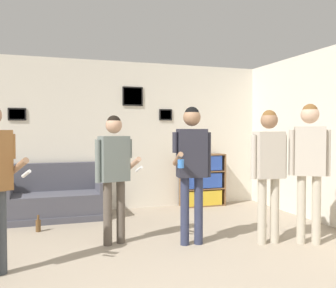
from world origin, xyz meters
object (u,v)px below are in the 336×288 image
(couch, at_px, (56,200))
(person_player_foreground_center, at_px, (114,166))
(person_spectator_far_right, at_px, (309,157))
(bottle_on_floor, at_px, (38,225))
(bookshelf, at_px, (203,180))
(person_spectator_near_bookshelf, at_px, (269,162))
(person_watcher_holding_cup, at_px, (192,160))

(couch, relative_size, person_player_foreground_center, 0.96)
(person_spectator_far_right, distance_m, bottle_on_floor, 3.81)
(bookshelf, relative_size, person_spectator_near_bookshelf, 0.59)
(person_player_foreground_center, bearing_deg, person_watcher_holding_cup, -19.43)
(bookshelf, distance_m, person_spectator_near_bookshelf, 2.55)
(person_player_foreground_center, bearing_deg, bottle_on_floor, 135.00)
(person_player_foreground_center, height_order, person_watcher_holding_cup, person_watcher_holding_cup)
(couch, height_order, person_spectator_near_bookshelf, person_spectator_near_bookshelf)
(couch, xyz_separation_m, bottle_on_floor, (-0.26, -0.78, -0.20))
(bookshelf, distance_m, person_spectator_far_right, 2.75)
(person_spectator_far_right, bearing_deg, person_player_foreground_center, 161.84)
(couch, height_order, person_watcher_holding_cup, person_watcher_holding_cup)
(person_player_foreground_center, height_order, person_spectator_far_right, person_spectator_far_right)
(bookshelf, xyz_separation_m, person_watcher_holding_cup, (-1.12, -2.22, 0.58))
(person_player_foreground_center, distance_m, bottle_on_floor, 1.59)
(couch, bearing_deg, bookshelf, 4.15)
(couch, bearing_deg, person_spectator_near_bookshelf, -42.20)
(couch, relative_size, person_spectator_near_bookshelf, 0.93)
(couch, relative_size, person_spectator_far_right, 0.89)
(person_watcher_holding_cup, relative_size, bottle_on_floor, 7.30)
(person_player_foreground_center, height_order, bottle_on_floor, person_player_foreground_center)
(bookshelf, height_order, person_player_foreground_center, person_player_foreground_center)
(bookshelf, height_order, person_spectator_far_right, person_spectator_far_right)
(person_player_foreground_center, height_order, person_spectator_near_bookshelf, person_spectator_near_bookshelf)
(person_watcher_holding_cup, bearing_deg, bookshelf, 63.25)
(person_watcher_holding_cup, xyz_separation_m, bottle_on_floor, (-1.85, 1.25, -0.98))
(bookshelf, bearing_deg, person_spectator_far_right, -83.71)
(couch, bearing_deg, person_player_foreground_center, -68.81)
(person_spectator_far_right, relative_size, bottle_on_floor, 7.46)
(person_spectator_near_bookshelf, bearing_deg, person_player_foreground_center, 162.53)
(bookshelf, bearing_deg, person_spectator_near_bookshelf, -94.10)
(couch, distance_m, bookshelf, 2.72)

